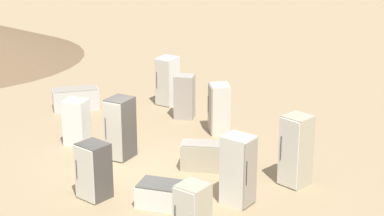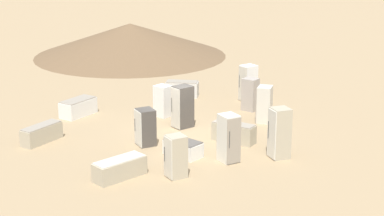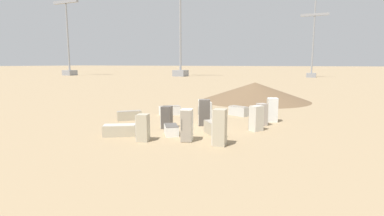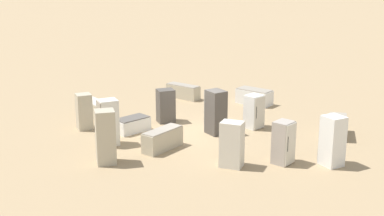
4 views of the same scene
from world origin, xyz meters
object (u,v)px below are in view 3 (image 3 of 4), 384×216
at_px(power_pylon_2, 180,44).
at_px(discarded_fridge_7, 220,127).
at_px(power_pylon_3, 68,48).
at_px(discarded_fridge_3, 262,114).
at_px(discarded_fridge_8, 256,118).
at_px(discarded_fridge_2, 129,115).
at_px(discarded_fridge_10, 207,111).
at_px(discarded_fridge_11, 170,110).
at_px(discarded_fridge_5, 204,112).
at_px(discarded_fridge_13, 272,110).
at_px(discarded_fridge_6, 143,128).
at_px(discarded_fridge_12, 171,130).
at_px(discarded_fridge_1, 213,128).
at_px(discarded_fridge_14, 187,125).
at_px(discarded_fridge_9, 120,130).
at_px(power_pylon_1, 312,54).
at_px(discarded_fridge_4, 167,117).
at_px(discarded_fridge_0, 239,111).

distance_m(power_pylon_2, discarded_fridge_7, 85.98).
height_order(power_pylon_3, discarded_fridge_7, power_pylon_3).
bearing_deg(discarded_fridge_3, discarded_fridge_8, -40.07).
bearing_deg(discarded_fridge_2, discarded_fridge_10, 69.22).
xyz_separation_m(discarded_fridge_3, discarded_fridge_11, (-7.80, 1.11, -0.38)).
distance_m(discarded_fridge_5, discarded_fridge_13, 5.19).
distance_m(discarded_fridge_6, discarded_fridge_12, 2.12).
relative_size(discarded_fridge_1, discarded_fridge_14, 0.94).
bearing_deg(discarded_fridge_3, discarded_fridge_14, -66.05).
height_order(discarded_fridge_6, discarded_fridge_9, discarded_fridge_6).
bearing_deg(discarded_fridge_5, discarded_fridge_6, 140.89).
bearing_deg(discarded_fridge_6, discarded_fridge_12, -35.04).
bearing_deg(discarded_fridge_13, discarded_fridge_8, 153.07).
distance_m(power_pylon_1, discarded_fridge_9, 85.52).
bearing_deg(discarded_fridge_4, discarded_fridge_8, -85.25).
bearing_deg(discarded_fridge_2, discarded_fridge_14, 16.69).
relative_size(power_pylon_3, discarded_fridge_6, 20.80).
bearing_deg(power_pylon_3, discarded_fridge_6, -41.48).
height_order(discarded_fridge_2, discarded_fridge_11, discarded_fridge_11).
xyz_separation_m(discarded_fridge_3, discarded_fridge_10, (-4.10, 0.07, -0.05)).
relative_size(power_pylon_3, discarded_fridge_9, 15.71).
xyz_separation_m(power_pylon_2, discarded_fridge_7, (40.02, -75.48, -9.70)).
bearing_deg(discarded_fridge_2, discarded_fridge_7, 22.01).
xyz_separation_m(discarded_fridge_4, discarded_fridge_10, (1.44, 3.57, -0.02)).
height_order(discarded_fridge_8, discarded_fridge_9, discarded_fridge_8).
bearing_deg(discarded_fridge_4, discarded_fridge_9, 142.81).
height_order(discarded_fridge_0, discarded_fridge_7, discarded_fridge_7).
xyz_separation_m(power_pylon_1, discarded_fridge_3, (0.74, -78.45, -6.31)).
distance_m(power_pylon_1, discarded_fridge_1, 82.73).
bearing_deg(discarded_fridge_0, discarded_fridge_5, 9.51).
height_order(discarded_fridge_0, discarded_fridge_12, discarded_fridge_0).
relative_size(power_pylon_1, discarded_fridge_10, 16.01).
bearing_deg(discarded_fridge_11, discarded_fridge_10, -148.49).
distance_m(discarded_fridge_4, discarded_fridge_8, 5.79).
relative_size(power_pylon_1, discarded_fridge_3, 14.99).
bearing_deg(discarded_fridge_9, discarded_fridge_7, -114.23).
xyz_separation_m(power_pylon_2, discarded_fridge_0, (38.47, -66.28, -10.27)).
distance_m(discarded_fridge_9, discarded_fridge_12, 3.04).
bearing_deg(discarded_fridge_5, discarded_fridge_11, 32.92).
bearing_deg(discarded_fridge_0, discarded_fridge_3, 61.30).
bearing_deg(discarded_fridge_8, power_pylon_1, 31.04).
distance_m(discarded_fridge_2, discarded_fridge_10, 5.86).
height_order(discarded_fridge_4, discarded_fridge_9, discarded_fridge_4).
xyz_separation_m(power_pylon_2, discarded_fridge_1, (38.92, -73.40, -10.27)).
relative_size(discarded_fridge_0, discarded_fridge_7, 0.91).
height_order(power_pylon_2, discarded_fridge_9, power_pylon_2).
distance_m(discarded_fridge_8, discarded_fridge_14, 5.06).
distance_m(discarded_fridge_0, discarded_fridge_6, 10.42).
height_order(discarded_fridge_0, discarded_fridge_4, discarded_fridge_4).
xyz_separation_m(discarded_fridge_3, discarded_fridge_4, (-5.54, -3.50, -0.03)).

